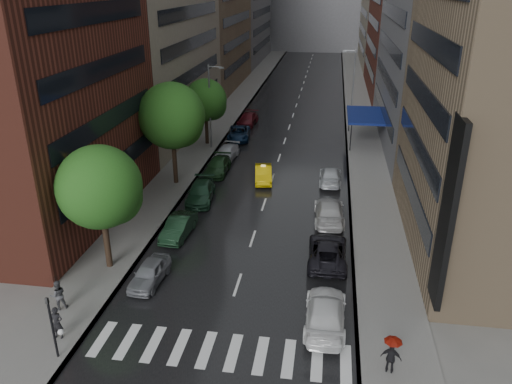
% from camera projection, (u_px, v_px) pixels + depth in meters
% --- Properties ---
extents(ground, '(220.00, 220.00, 0.00)m').
position_uv_depth(ground, '(224.00, 326.00, 27.07)').
color(ground, gray).
rests_on(ground, ground).
extents(road, '(14.00, 140.00, 0.01)m').
position_uv_depth(road, '(295.00, 108.00, 72.53)').
color(road, black).
rests_on(road, ground).
extents(sidewalk_left, '(4.00, 140.00, 0.15)m').
position_uv_depth(sidewalk_left, '(235.00, 106.00, 73.74)').
color(sidewalk_left, gray).
rests_on(sidewalk_left, ground).
extents(sidewalk_right, '(4.00, 140.00, 0.15)m').
position_uv_depth(sidewalk_right, '(358.00, 110.00, 71.26)').
color(sidewalk_right, gray).
rests_on(sidewalk_right, ground).
extents(crosswalk, '(13.15, 2.80, 0.01)m').
position_uv_depth(crosswalk, '(220.00, 351.00, 25.22)').
color(crosswalk, silver).
rests_on(crosswalk, ground).
extents(tree_near, '(5.20, 5.20, 8.29)m').
position_uv_depth(tree_near, '(100.00, 187.00, 30.32)').
color(tree_near, '#382619').
rests_on(tree_near, ground).
extents(tree_mid, '(5.84, 5.84, 9.31)m').
position_uv_depth(tree_mid, '(172.00, 116.00, 43.36)').
color(tree_mid, '#382619').
rests_on(tree_mid, ground).
extents(tree_far, '(4.67, 4.67, 7.44)m').
position_uv_depth(tree_far, '(206.00, 100.00, 54.77)').
color(tree_far, '#382619').
rests_on(tree_far, ground).
extents(taxi, '(2.15, 4.51, 1.43)m').
position_uv_depth(taxi, '(263.00, 174.00, 46.22)').
color(taxi, '#E2BD0B').
rests_on(taxi, ground).
extents(parked_cars_left, '(2.98, 41.49, 1.50)m').
position_uv_depth(parked_cars_left, '(221.00, 161.00, 49.36)').
color(parked_cars_left, slate).
rests_on(parked_cars_left, ground).
extents(parked_cars_right, '(2.56, 25.85, 1.60)m').
position_uv_depth(parked_cars_right, '(328.00, 233.00, 35.29)').
color(parked_cars_right, white).
rests_on(parked_cars_right, ground).
extents(ped_bag_walker, '(0.70, 0.49, 1.81)m').
position_uv_depth(ped_bag_walker, '(57.00, 324.00, 25.63)').
color(ped_bag_walker, black).
rests_on(ped_bag_walker, sidewalk_left).
extents(ped_black_umbrella, '(1.10, 1.06, 2.09)m').
position_uv_depth(ped_black_umbrella, '(57.00, 290.00, 27.79)').
color(ped_black_umbrella, '#49494E').
rests_on(ped_black_umbrella, sidewalk_left).
extents(ped_red_umbrella, '(1.03, 0.82, 2.01)m').
position_uv_depth(ped_red_umbrella, '(392.00, 352.00, 23.24)').
color(ped_red_umbrella, black).
rests_on(ped_red_umbrella, sidewalk_right).
extents(traffic_light, '(0.18, 0.15, 3.45)m').
position_uv_depth(traffic_light, '(51.00, 322.00, 23.85)').
color(traffic_light, black).
rests_on(traffic_light, sidewalk_left).
extents(street_lamp_left, '(1.74, 0.22, 9.00)m').
position_uv_depth(street_lamp_left, '(210.00, 105.00, 53.48)').
color(street_lamp_left, gray).
rests_on(street_lamp_left, sidewalk_left).
extents(street_lamp_right, '(1.74, 0.22, 9.00)m').
position_uv_depth(street_lamp_right, '(353.00, 83.00, 65.00)').
color(street_lamp_right, gray).
rests_on(street_lamp_right, sidewalk_right).
extents(awning, '(4.00, 8.00, 3.12)m').
position_uv_depth(awning, '(365.00, 115.00, 56.43)').
color(awning, navy).
rests_on(awning, sidewalk_right).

